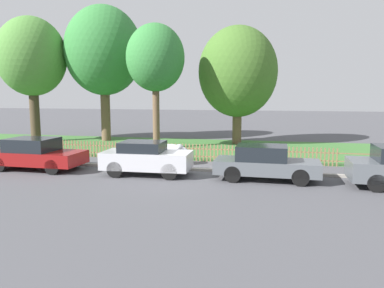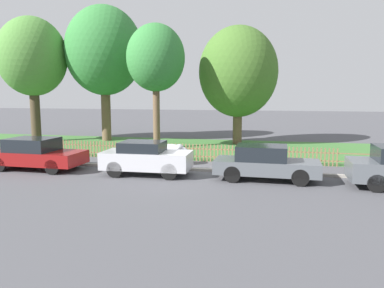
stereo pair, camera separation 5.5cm
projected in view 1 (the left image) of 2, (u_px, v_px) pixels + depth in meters
name	position (u px, v px, depth m)	size (l,w,h in m)	color
ground_plane	(175.00, 170.00, 16.88)	(120.00, 120.00, 0.00)	#4C4C51
kerb_stone	(176.00, 169.00, 16.97)	(41.58, 0.20, 0.12)	#9E998E
grass_strip	(204.00, 148.00, 23.66)	(41.58, 9.00, 0.01)	#3D7033
park_fence	(188.00, 152.00, 19.26)	(41.58, 0.05, 0.88)	olive
parked_car_black_saloon	(36.00, 154.00, 16.99)	(4.26, 1.91, 1.44)	maroon
parked_car_navy_estate	(146.00, 158.00, 15.83)	(3.77, 1.75, 1.43)	#BCBCC1
parked_car_red_compact	(265.00, 163.00, 14.91)	(4.13, 1.70, 1.40)	#51565B
covered_motorcycle	(171.00, 152.00, 18.13)	(1.96, 0.92, 1.01)	black
tree_nearest_kerb	(32.00, 57.00, 25.96)	(4.74, 4.74, 8.71)	#473828
tree_behind_motorcycle	(104.00, 51.00, 26.60)	(5.49, 5.49, 9.61)	brown
tree_mid_park	(155.00, 58.00, 22.74)	(3.57, 3.57, 7.65)	brown
tree_far_left	(238.00, 72.00, 25.08)	(5.28, 5.28, 7.92)	brown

